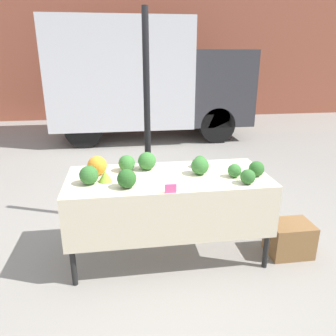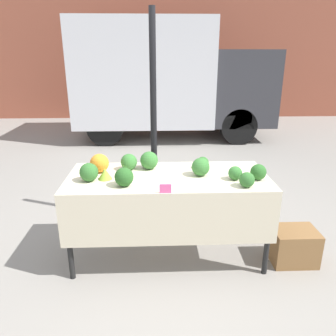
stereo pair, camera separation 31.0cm
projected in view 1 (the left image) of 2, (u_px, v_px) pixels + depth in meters
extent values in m
plane|color=gray|center=(168.00, 253.00, 3.42)|extent=(40.00, 40.00, 0.00)
cube|color=brown|center=(130.00, 25.00, 9.94)|extent=(16.00, 0.60, 5.57)
cylinder|color=black|center=(147.00, 126.00, 3.62)|extent=(0.07, 0.07, 2.42)
cube|color=silver|center=(121.00, 73.00, 7.65)|extent=(3.14, 2.02, 2.34)
cube|color=#333338|center=(215.00, 86.00, 8.07)|extent=(1.44, 1.86, 1.69)
cylinder|color=black|center=(217.00, 125.00, 7.55)|extent=(0.81, 0.22, 0.81)
cylinder|color=black|center=(200.00, 113.00, 9.08)|extent=(0.81, 0.22, 0.81)
cylinder|color=black|center=(83.00, 129.00, 7.14)|extent=(0.81, 0.22, 0.81)
cylinder|color=black|center=(89.00, 116.00, 8.67)|extent=(0.81, 0.22, 0.81)
cube|color=beige|center=(168.00, 177.00, 3.14)|extent=(1.92, 0.84, 0.03)
cube|color=beige|center=(175.00, 221.00, 2.84)|extent=(1.92, 0.01, 0.48)
cylinder|color=black|center=(71.00, 244.00, 2.82)|extent=(0.05, 0.05, 0.84)
cylinder|color=black|center=(268.00, 229.00, 3.07)|extent=(0.05, 0.05, 0.84)
cylinder|color=black|center=(80.00, 208.00, 3.49)|extent=(0.05, 0.05, 0.84)
cylinder|color=black|center=(241.00, 197.00, 3.74)|extent=(0.05, 0.05, 0.84)
sphere|color=orange|center=(97.00, 166.00, 3.14)|extent=(0.18, 0.18, 0.18)
cone|color=#93B238|center=(105.00, 176.00, 2.98)|extent=(0.13, 0.13, 0.10)
sphere|color=#285B23|center=(127.00, 179.00, 2.83)|extent=(0.17, 0.17, 0.17)
sphere|color=#336B2D|center=(89.00, 175.00, 2.91)|extent=(0.17, 0.17, 0.17)
sphere|color=#336B2D|center=(200.00, 162.00, 3.35)|extent=(0.12, 0.12, 0.12)
sphere|color=#2D6628|center=(256.00, 169.00, 3.10)|extent=(0.15, 0.15, 0.15)
sphere|color=#387533|center=(200.00, 166.00, 3.14)|extent=(0.17, 0.17, 0.17)
sphere|color=#387533|center=(147.00, 161.00, 3.27)|extent=(0.18, 0.18, 0.18)
sphere|color=#336B2D|center=(248.00, 177.00, 2.92)|extent=(0.14, 0.14, 0.14)
sphere|color=#387533|center=(235.00, 171.00, 3.08)|extent=(0.13, 0.13, 0.13)
sphere|color=#387533|center=(127.00, 163.00, 3.23)|extent=(0.16, 0.16, 0.16)
cube|color=#F45B9E|center=(171.00, 189.00, 2.73)|extent=(0.10, 0.01, 0.08)
cube|color=olive|center=(289.00, 239.00, 3.36)|extent=(0.43, 0.33, 0.35)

